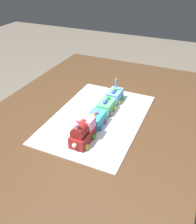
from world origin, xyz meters
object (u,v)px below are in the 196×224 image
cake_car_hopper_sky_blue (115,96)px  cake_car_flatbed_turquoise (96,119)px  birthday_candle (116,82)px  dining_table (96,130)px  cake_car_tanker_mint_green (106,106)px  cake_locomotive (83,132)px

cake_car_hopper_sky_blue → cake_car_flatbed_turquoise: bearing=180.0°
cake_car_flatbed_turquoise → birthday_candle: (0.25, 0.00, 0.07)m
dining_table → birthday_candle: size_ratio=24.35×
birthday_candle → cake_car_tanker_mint_green: bearing=-180.0°
dining_table → birthday_candle: birthday_candle is taller
dining_table → birthday_candle: 0.26m
dining_table → cake_locomotive: bearing=-169.0°
dining_table → cake_car_hopper_sky_blue: bearing=-17.7°
dining_table → cake_car_tanker_mint_green: cake_car_tanker_mint_green is taller
cake_car_tanker_mint_green → cake_car_hopper_sky_blue: (0.12, 0.00, -0.00)m
cake_locomotive → cake_car_tanker_mint_green: size_ratio=1.40×
cake_car_tanker_mint_green → birthday_candle: birthday_candle is taller
cake_car_tanker_mint_green → cake_car_hopper_sky_blue: 0.12m
dining_table → cake_car_tanker_mint_green: bearing=-65.4°
cake_car_hopper_sky_blue → birthday_candle: birthday_candle is taller
cake_car_tanker_mint_green → cake_car_hopper_sky_blue: bearing=0.0°
dining_table → cake_car_tanker_mint_green: 0.15m
dining_table → cake_locomotive: 0.28m
cake_car_tanker_mint_green → cake_car_flatbed_turquoise: bearing=180.0°
cake_car_flatbed_turquoise → cake_car_tanker_mint_green: (0.12, 0.00, 0.00)m
dining_table → cake_car_flatbed_turquoise: bearing=-155.9°
birthday_candle → cake_car_hopper_sky_blue: bearing=-180.0°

